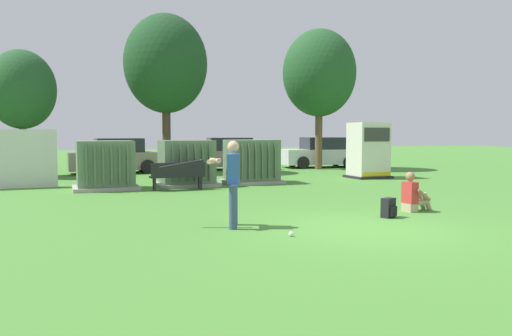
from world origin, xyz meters
TOP-DOWN VIEW (x-y plane):
  - ground_plane at (0.00, 0.00)m, footprint 96.00×96.00m
  - transformer_west at (-4.17, 9.07)m, footprint 2.10×1.70m
  - transformer_mid_west at (-1.39, 9.14)m, footprint 2.10×1.70m
  - transformer_mid_east at (1.11, 9.24)m, footprint 2.10×1.70m
  - generator_enclosure at (6.41, 9.49)m, footprint 1.60×1.40m
  - park_bench at (-1.97, 7.92)m, footprint 1.80×0.42m
  - batter at (-2.42, 1.13)m, footprint 1.58×0.85m
  - sports_ball at (-1.68, -0.15)m, footprint 0.09×0.09m
  - seated_spectator at (2.33, 1.46)m, footprint 0.74×0.57m
  - backpack at (1.24, 0.92)m, footprint 0.37×0.35m
  - tree_left at (-6.99, 15.28)m, footprint 2.81×2.81m
  - tree_center_left at (-0.87, 15.20)m, footprint 3.84×3.84m
  - tree_center_right at (6.84, 14.62)m, footprint 3.72×3.72m
  - parked_car_left_of_center at (-3.08, 15.79)m, footprint 4.24×2.00m
  - parked_car_right_of_center at (2.41, 16.10)m, footprint 4.38×2.31m
  - parked_car_rightmost at (7.63, 15.83)m, footprint 4.35×2.23m

SIDE VIEW (x-z plane):
  - ground_plane at x=0.00m, z-range 0.00..0.00m
  - sports_ball at x=-1.68m, z-range 0.00..0.09m
  - backpack at x=1.24m, z-range -0.01..0.43m
  - seated_spectator at x=2.33m, z-range -0.11..0.86m
  - park_bench at x=-1.97m, z-range 0.08..0.99m
  - parked_car_left_of_center at x=-3.08m, z-range -0.06..1.56m
  - parked_car_right_of_center at x=2.41m, z-range -0.06..1.56m
  - parked_car_rightmost at x=7.63m, z-range -0.06..1.56m
  - transformer_west at x=-4.17m, z-range -0.02..1.60m
  - transformer_mid_west at x=-1.39m, z-range -0.02..1.60m
  - transformer_mid_east at x=1.11m, z-range -0.02..1.60m
  - batter at x=-2.42m, z-range 0.11..1.85m
  - generator_enclosure at x=6.41m, z-range -0.01..2.29m
  - tree_left at x=-6.99m, z-range 1.00..6.38m
  - tree_center_right at x=6.84m, z-range 1.32..8.43m
  - tree_center_left at x=-0.87m, z-range 1.37..8.71m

